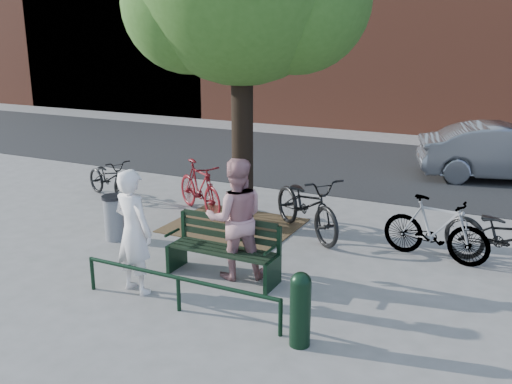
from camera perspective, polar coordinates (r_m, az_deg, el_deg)
The scene contains 15 objects.
ground at distance 8.88m, azimuth -3.33°, elevation -8.53°, with size 90.00×90.00×0.00m, color gray.
dirt_pit at distance 11.11m, azimuth -2.23°, elevation -3.36°, with size 2.40×2.00×0.02m, color brown.
road at distance 16.44m, azimuth 11.45°, elevation 2.65°, with size 40.00×7.00×0.01m, color black.
park_bench at distance 8.75m, azimuth -3.13°, elevation -5.48°, with size 1.74×0.54×0.97m.
guard_railing at distance 7.79m, azimuth -7.79°, elevation -9.02°, with size 3.06×0.06×0.51m.
person_left at distance 8.28m, azimuth -12.16°, elevation -3.89°, with size 0.67×0.44×1.83m, color white.
person_right at distance 8.59m, azimuth -2.03°, elevation -2.69°, with size 0.91×0.71×1.86m, color tan.
bollard at distance 6.90m, azimuth 4.46°, elevation -11.36°, with size 0.25×0.25×0.95m.
litter_bin at distance 10.59m, azimuth -14.00°, elevation -2.48°, with size 0.40×0.40×0.82m.
bicycle_a at distance 13.31m, azimuth -14.52°, elevation 1.35°, with size 0.60×1.72×0.90m, color black.
bicycle_b at distance 11.81m, azimuth -5.67°, elevation 0.45°, with size 0.51×1.81×1.09m, color maroon.
bicycle_c at distance 10.53m, azimuth 5.09°, elevation -1.25°, with size 0.77×2.21×1.16m, color black.
bicycle_d at distance 9.81m, azimuth 17.54°, elevation -3.53°, with size 0.50×1.77×1.06m, color gray.
bicycle_e at distance 9.71m, azimuth 23.95°, elevation -4.15°, with size 0.75×2.15×1.13m, color black.
parked_car at distance 15.68m, azimuth 23.88°, elevation 3.61°, with size 1.51×4.32×1.42m, color slate.
Camera 1 is at (4.04, -7.01, 3.65)m, focal length 40.00 mm.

